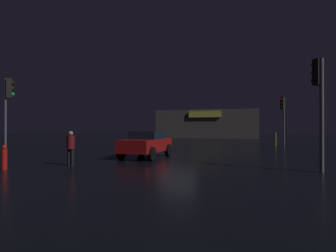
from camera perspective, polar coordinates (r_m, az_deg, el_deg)
ground_plane at (r=20.05m, az=2.03°, el=-5.18°), size 120.00×120.00×0.00m
store_building at (r=50.25m, az=8.08°, el=0.36°), size 16.46×8.74×4.59m
traffic_signal_main at (r=12.51m, az=27.64°, el=5.70°), size 0.42×0.42×4.33m
traffic_signal_opposite at (r=26.78m, az=21.71°, el=2.87°), size 0.42×0.42×4.31m
traffic_signal_cross_left at (r=17.15m, az=-28.92°, el=4.84°), size 0.42×0.42×4.24m
car_near at (r=16.39m, az=-4.33°, el=-3.50°), size 2.13×3.90×1.51m
pedestrian at (r=13.63m, az=-18.63°, el=-3.70°), size 0.38×0.38×1.54m
fire_hydrant at (r=13.47m, az=-29.55°, el=-5.40°), size 0.22×0.22×1.00m
bollard_kerb_b at (r=28.67m, az=20.45°, el=-2.46°), size 0.11×0.11×1.24m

